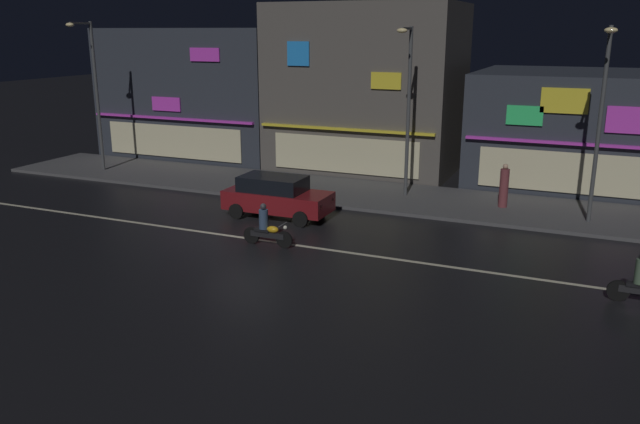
{
  "coord_description": "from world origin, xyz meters",
  "views": [
    {
      "loc": [
        11.4,
        -19.34,
        7.29
      ],
      "look_at": [
        2.4,
        1.52,
        0.86
      ],
      "focal_mm": 36.02,
      "sensor_mm": 36.0,
      "label": 1
    }
  ],
  "objects_px": {
    "streetlamp_mid": "(407,99)",
    "pedestrian_on_sidewalk": "(504,187)",
    "streetlamp_west": "(93,85)",
    "streetlamp_east": "(601,111)",
    "motorcycle_following": "(266,228)",
    "traffic_cone": "(271,198)",
    "parked_car_near_kerb": "(277,196)"
  },
  "relations": [
    {
      "from": "streetlamp_east",
      "to": "motorcycle_following",
      "type": "xyz_separation_m",
      "value": [
        -10.33,
        -6.97,
        -3.82
      ]
    },
    {
      "from": "streetlamp_mid",
      "to": "pedestrian_on_sidewalk",
      "type": "height_order",
      "value": "streetlamp_mid"
    },
    {
      "from": "streetlamp_mid",
      "to": "motorcycle_following",
      "type": "xyz_separation_m",
      "value": [
        -2.63,
        -8.19,
        -3.82
      ]
    },
    {
      "from": "parked_car_near_kerb",
      "to": "motorcycle_following",
      "type": "relative_size",
      "value": 2.26
    },
    {
      "from": "streetlamp_west",
      "to": "parked_car_near_kerb",
      "type": "relative_size",
      "value": 1.77
    },
    {
      "from": "streetlamp_east",
      "to": "parked_car_near_kerb",
      "type": "xyz_separation_m",
      "value": [
        -11.65,
        -3.58,
        -3.59
      ]
    },
    {
      "from": "streetlamp_west",
      "to": "pedestrian_on_sidewalk",
      "type": "distance_m",
      "value": 20.96
    },
    {
      "from": "streetlamp_mid",
      "to": "parked_car_near_kerb",
      "type": "height_order",
      "value": "streetlamp_mid"
    },
    {
      "from": "pedestrian_on_sidewalk",
      "to": "motorcycle_following",
      "type": "distance_m",
      "value": 10.64
    },
    {
      "from": "streetlamp_west",
      "to": "motorcycle_following",
      "type": "distance_m",
      "value": 15.9
    },
    {
      "from": "streetlamp_mid",
      "to": "pedestrian_on_sidewalk",
      "type": "xyz_separation_m",
      "value": [
        4.33,
        -0.14,
        -3.46
      ]
    },
    {
      "from": "pedestrian_on_sidewalk",
      "to": "motorcycle_following",
      "type": "relative_size",
      "value": 0.97
    },
    {
      "from": "streetlamp_east",
      "to": "pedestrian_on_sidewalk",
      "type": "distance_m",
      "value": 4.96
    },
    {
      "from": "motorcycle_following",
      "to": "traffic_cone",
      "type": "relative_size",
      "value": 3.45
    },
    {
      "from": "streetlamp_mid",
      "to": "pedestrian_on_sidewalk",
      "type": "bearing_deg",
      "value": -1.9
    },
    {
      "from": "motorcycle_following",
      "to": "streetlamp_mid",
      "type": "bearing_deg",
      "value": -106.19
    },
    {
      "from": "streetlamp_west",
      "to": "streetlamp_mid",
      "type": "height_order",
      "value": "streetlamp_west"
    },
    {
      "from": "pedestrian_on_sidewalk",
      "to": "parked_car_near_kerb",
      "type": "xyz_separation_m",
      "value": [
        -8.28,
        -4.66,
        -0.12
      ]
    },
    {
      "from": "motorcycle_following",
      "to": "traffic_cone",
      "type": "distance_m",
      "value": 5.54
    },
    {
      "from": "parked_car_near_kerb",
      "to": "motorcycle_following",
      "type": "distance_m",
      "value": 3.64
    },
    {
      "from": "streetlamp_east",
      "to": "motorcycle_following",
      "type": "bearing_deg",
      "value": -146.0
    },
    {
      "from": "streetlamp_west",
      "to": "traffic_cone",
      "type": "xyz_separation_m",
      "value": [
        11.25,
        -2.13,
        -4.32
      ]
    },
    {
      "from": "parked_car_near_kerb",
      "to": "traffic_cone",
      "type": "bearing_deg",
      "value": -55.38
    },
    {
      "from": "streetlamp_mid",
      "to": "pedestrian_on_sidewalk",
      "type": "distance_m",
      "value": 5.54
    },
    {
      "from": "streetlamp_mid",
      "to": "traffic_cone",
      "type": "relative_size",
      "value": 13.33
    },
    {
      "from": "streetlamp_east",
      "to": "pedestrian_on_sidewalk",
      "type": "height_order",
      "value": "streetlamp_east"
    },
    {
      "from": "streetlamp_east",
      "to": "motorcycle_following",
      "type": "distance_m",
      "value": 13.04
    },
    {
      "from": "streetlamp_mid",
      "to": "streetlamp_east",
      "type": "distance_m",
      "value": 7.8
    },
    {
      "from": "streetlamp_west",
      "to": "pedestrian_on_sidewalk",
      "type": "height_order",
      "value": "streetlamp_west"
    },
    {
      "from": "streetlamp_mid",
      "to": "parked_car_near_kerb",
      "type": "xyz_separation_m",
      "value": [
        -3.95,
        -4.8,
        -3.58
      ]
    },
    {
      "from": "pedestrian_on_sidewalk",
      "to": "traffic_cone",
      "type": "bearing_deg",
      "value": 54.49
    },
    {
      "from": "pedestrian_on_sidewalk",
      "to": "traffic_cone",
      "type": "height_order",
      "value": "pedestrian_on_sidewalk"
    }
  ]
}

